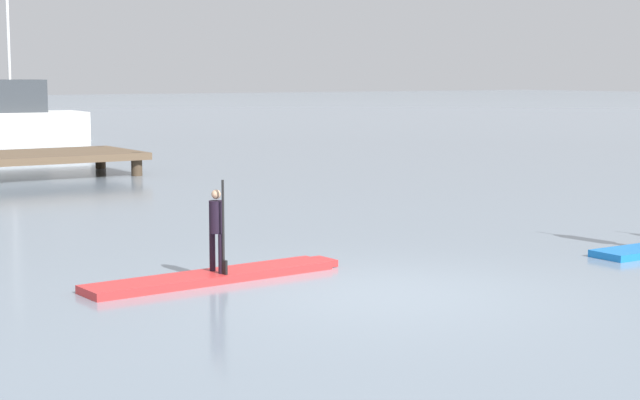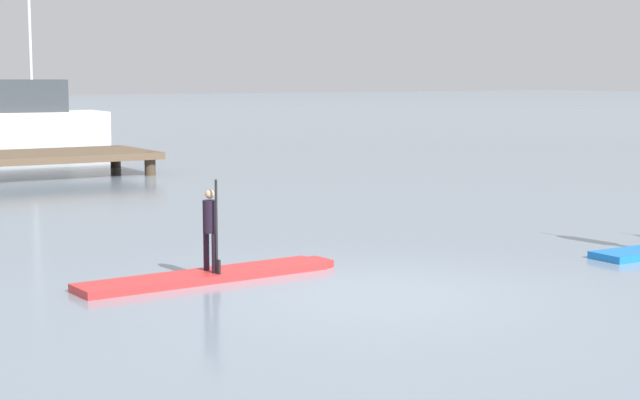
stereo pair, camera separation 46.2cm
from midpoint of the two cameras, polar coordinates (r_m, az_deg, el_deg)
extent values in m
plane|color=gray|center=(12.05, 4.16, -5.29)|extent=(240.00, 240.00, 0.00)
cube|color=red|center=(12.90, -5.41, -4.25)|extent=(3.38, 0.81, 0.10)
cube|color=red|center=(13.82, 0.83, -3.47)|extent=(0.27, 0.44, 0.09)
cylinder|color=black|center=(12.98, -5.34, -2.85)|extent=(0.08, 0.08, 0.50)
cylinder|color=black|center=(12.80, -4.87, -2.98)|extent=(0.08, 0.08, 0.50)
cylinder|color=black|center=(12.82, -5.13, -0.92)|extent=(0.19, 0.19, 0.41)
sphere|color=tan|center=(12.78, -5.14, 0.34)|extent=(0.12, 0.12, 0.12)
cylinder|color=black|center=(12.70, -4.76, -1.50)|extent=(0.03, 0.03, 1.18)
cube|color=black|center=(12.78, -4.74, -3.71)|extent=(0.04, 0.14, 0.18)
cube|color=#33383D|center=(41.74, -16.55, 5.58)|extent=(4.19, 2.13, 1.27)
cylinder|color=silver|center=(41.95, -15.60, 9.83)|extent=(0.12, 0.12, 4.89)
cylinder|color=#473828|center=(26.53, -8.97, 2.02)|extent=(0.28, 0.28, 0.60)
cylinder|color=#473828|center=(28.86, -10.88, 2.37)|extent=(0.28, 0.28, 0.60)
camera|label=1|loc=(0.23, -89.15, 0.10)|focal=57.41mm
camera|label=2|loc=(0.23, 90.85, -0.10)|focal=57.41mm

